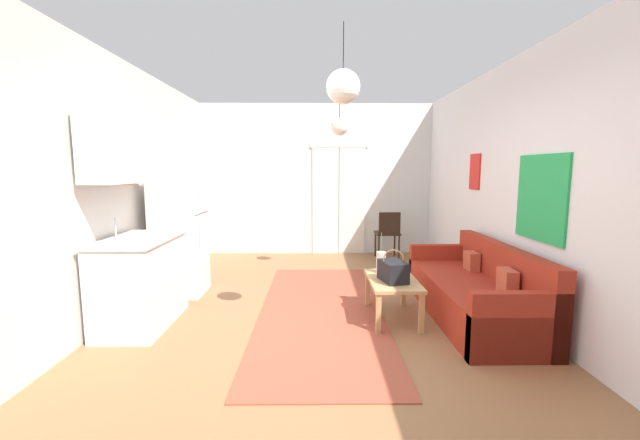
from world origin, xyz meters
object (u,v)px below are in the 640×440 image
coffee_table (393,285)px  refrigerator (180,233)px  handbag (393,271)px  pendant_lamp_near (344,87)px  bamboo_vase (381,262)px  pendant_lamp_far (340,127)px  accent_chair (388,232)px  couch (478,294)px

coffee_table → refrigerator: bearing=161.1°
handbag → pendant_lamp_near: size_ratio=0.57×
handbag → pendant_lamp_near: pendant_lamp_near is taller
bamboo_vase → pendant_lamp_far: bearing=107.5°
pendant_lamp_far → handbag: bearing=-73.8°
handbag → accent_chair: (0.48, 2.87, -0.05)m
coffee_table → bamboo_vase: 0.33m
couch → accent_chair: accent_chair is taller
accent_chair → pendant_lamp_near: 3.99m
pendant_lamp_near → pendant_lamp_far: bearing=87.4°
couch → handbag: size_ratio=5.58×
couch → bamboo_vase: size_ratio=4.59×
refrigerator → pendant_lamp_far: 2.59m
bamboo_vase → refrigerator: refrigerator is taller
accent_chair → pendant_lamp_far: size_ratio=1.16×
accent_chair → refrigerator: bearing=30.8°
couch → handbag: (-0.94, -0.11, 0.28)m
coffee_table → accent_chair: (0.46, 2.78, 0.12)m
couch → bamboo_vase: (-1.01, 0.24, 0.29)m
coffee_table → refrigerator: refrigerator is taller
coffee_table → handbag: size_ratio=2.28×
coffee_table → pendant_lamp_far: bearing=107.6°
pendant_lamp_far → coffee_table: bearing=-72.4°
bamboo_vase → pendant_lamp_near: bearing=-119.7°
handbag → accent_chair: size_ratio=0.44×
couch → coffee_table: 0.93m
accent_chair → pendant_lamp_far: bearing=51.0°
refrigerator → pendant_lamp_far: bearing=17.8°
refrigerator → accent_chair: bearing=32.2°
coffee_table → pendant_lamp_near: 2.10m
accent_chair → pendant_lamp_near: size_ratio=1.28×
pendant_lamp_near → refrigerator: bearing=142.8°
refrigerator → accent_chair: 3.59m
coffee_table → refrigerator: (-2.57, 0.88, 0.42)m
handbag → refrigerator: size_ratio=0.24×
bamboo_vase → pendant_lamp_near: pendant_lamp_near is taller
couch → coffee_table: bearing=-178.7°
coffee_table → pendant_lamp_near: bearing=-133.4°
couch → handbag: 0.99m
coffee_table → couch: bearing=1.3°
bamboo_vase → refrigerator: bearing=166.0°
coffee_table → bamboo_vase: (-0.09, 0.26, 0.18)m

